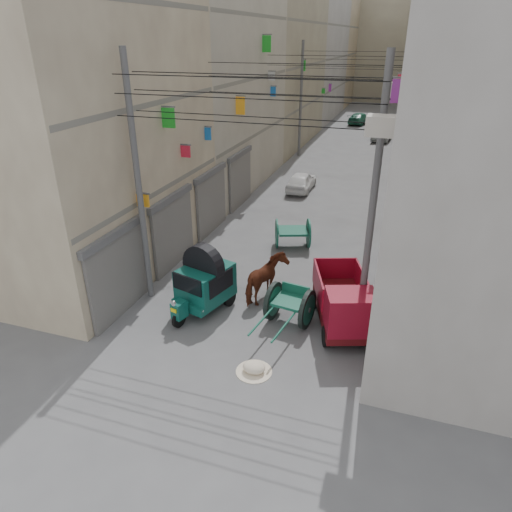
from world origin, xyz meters
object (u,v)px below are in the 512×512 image
at_px(tonga_cart, 290,304).
at_px(second_cart, 293,232).
at_px(feed_sack, 254,367).
at_px(distant_car_white, 301,181).
at_px(horse, 266,280).
at_px(distant_car_grey, 382,133).
at_px(distant_car_green, 360,118).
at_px(mini_truck, 344,308).
at_px(auto_rickshaw, 204,281).

distance_m(tonga_cart, second_cart, 5.78).
xyz_separation_m(feed_sack, distant_car_white, (-2.54, 16.24, 0.40)).
height_order(second_cart, horse, horse).
bearing_deg(horse, distant_car_grey, -79.67).
bearing_deg(second_cart, tonga_cart, -96.48).
height_order(feed_sack, distant_car_green, distant_car_green).
bearing_deg(distant_car_white, mini_truck, 108.84).
distance_m(feed_sack, distant_car_white, 16.44).
xyz_separation_m(auto_rickshaw, horse, (1.75, 1.18, -0.25)).
bearing_deg(mini_truck, distant_car_grey, 73.04).
distance_m(auto_rickshaw, distant_car_green, 37.66).
bearing_deg(distant_car_grey, mini_truck, -83.64).
height_order(second_cart, distant_car_green, second_cart).
height_order(auto_rickshaw, distant_car_green, auto_rickshaw).
bearing_deg(tonga_cart, mini_truck, 8.34).
relative_size(auto_rickshaw, second_cart, 1.47).
height_order(mini_truck, second_cart, mini_truck).
bearing_deg(auto_rickshaw, feed_sack, -29.06).
relative_size(horse, distant_car_green, 0.49).
bearing_deg(feed_sack, second_cart, 97.19).
xyz_separation_m(auto_rickshaw, tonga_cart, (2.86, 0.11, -0.39)).
bearing_deg(distant_car_white, distant_car_grey, -101.24).
distance_m(tonga_cart, distant_car_white, 13.89).
relative_size(second_cart, distant_car_green, 0.47).
relative_size(tonga_cart, mini_truck, 0.83).
relative_size(auto_rickshaw, tonga_cart, 0.91).
xyz_separation_m(second_cart, distant_car_green, (-0.99, 31.92, -0.12)).
height_order(auto_rickshaw, second_cart, auto_rickshaw).
xyz_separation_m(auto_rickshaw, feed_sack, (2.56, -2.53, -0.89)).
height_order(mini_truck, horse, mini_truck).
xyz_separation_m(feed_sack, distant_car_grey, (0.83, 32.55, 0.49)).
height_order(horse, distant_car_green, horse).
distance_m(horse, distant_car_white, 12.65).
relative_size(tonga_cart, horse, 1.54).
xyz_separation_m(horse, distant_car_green, (-1.21, 36.48, -0.24)).
distance_m(tonga_cart, horse, 1.55).
distance_m(tonga_cart, mini_truck, 1.70).
xyz_separation_m(mini_truck, second_cart, (-3.03, 5.62, -0.18)).
xyz_separation_m(tonga_cart, distant_car_green, (-2.33, 37.54, -0.10)).
bearing_deg(auto_rickshaw, tonga_cart, 17.75).
distance_m(feed_sack, distant_car_green, 40.24).
distance_m(auto_rickshaw, distant_car_white, 13.72).
relative_size(horse, distant_car_white, 0.58).
bearing_deg(tonga_cart, distant_car_grey, 97.45).
bearing_deg(auto_rickshaw, horse, 49.50).
height_order(feed_sack, horse, horse).
relative_size(distant_car_white, distant_car_grey, 0.83).
relative_size(feed_sack, distant_car_green, 0.16).
relative_size(distant_car_white, distant_car_green, 0.85).
distance_m(distant_car_white, distant_car_grey, 16.66).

